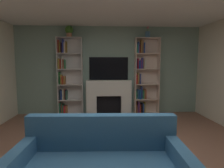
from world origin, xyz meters
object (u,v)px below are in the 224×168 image
(fireplace, at_px, (109,96))
(bookshelf_left, at_px, (67,78))
(potted_plant, at_px, (69,31))
(bookshelf_right, at_px, (144,78))
(vase_with_flowers, at_px, (148,34))
(tv, at_px, (109,69))

(fireplace, xyz_separation_m, bookshelf_left, (-1.21, 0.02, 0.56))
(bookshelf_left, distance_m, potted_plant, 1.33)
(fireplace, distance_m, potted_plant, 2.20)
(bookshelf_right, relative_size, vase_with_flowers, 6.98)
(fireplace, relative_size, vase_with_flowers, 4.43)
(fireplace, bearing_deg, vase_with_flowers, -1.55)
(potted_plant, bearing_deg, bookshelf_left, 151.14)
(fireplace, height_order, potted_plant, potted_plant)
(bookshelf_right, height_order, potted_plant, potted_plant)
(tv, bearing_deg, vase_with_flowers, -6.08)
(fireplace, relative_size, bookshelf_left, 0.63)
(bookshelf_left, height_order, bookshelf_right, same)
(fireplace, bearing_deg, bookshelf_left, 179.18)
(fireplace, distance_m, vase_with_flowers, 2.14)
(bookshelf_left, relative_size, vase_with_flowers, 6.98)
(vase_with_flowers, bearing_deg, potted_plant, -180.00)
(fireplace, relative_size, potted_plant, 4.49)
(vase_with_flowers, bearing_deg, fireplace, 178.45)
(tv, relative_size, bookshelf_right, 0.51)
(bookshelf_left, distance_m, vase_with_flowers, 2.66)
(potted_plant, bearing_deg, tv, 6.09)
(potted_plant, bearing_deg, fireplace, 1.56)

